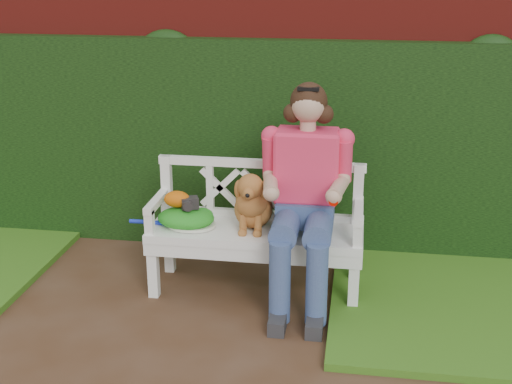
# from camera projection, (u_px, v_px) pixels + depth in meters

# --- Properties ---
(ground) EXTENTS (60.00, 60.00, 0.00)m
(ground) POSITION_uv_depth(u_px,v_px,m) (147.00, 347.00, 4.24)
(ground) COLOR #3E2412
(brick_wall) EXTENTS (10.00, 0.30, 2.20)m
(brick_wall) POSITION_uv_depth(u_px,v_px,m) (210.00, 109.00, 5.66)
(brick_wall) COLOR maroon
(brick_wall) RESTS_ON ground
(ivy_hedge) EXTENTS (10.00, 0.18, 1.70)m
(ivy_hedge) POSITION_uv_depth(u_px,v_px,m) (205.00, 145.00, 5.54)
(ivy_hedge) COLOR #204712
(ivy_hedge) RESTS_ON ground
(garden_bench) EXTENTS (1.64, 0.79, 0.48)m
(garden_bench) POSITION_uv_depth(u_px,v_px,m) (256.00, 259.00, 4.90)
(garden_bench) COLOR white
(garden_bench) RESTS_ON ground
(seated_woman) EXTENTS (0.89, 1.03, 1.54)m
(seated_woman) POSITION_uv_depth(u_px,v_px,m) (306.00, 192.00, 4.65)
(seated_woman) COLOR #EB5C62
(seated_woman) RESTS_ON ground
(dog) EXTENTS (0.37, 0.45, 0.44)m
(dog) POSITION_uv_depth(u_px,v_px,m) (253.00, 199.00, 4.74)
(dog) COLOR olive
(dog) RESTS_ON garden_bench
(tennis_racket) EXTENTS (0.67, 0.29, 0.03)m
(tennis_racket) POSITION_uv_depth(u_px,v_px,m) (187.00, 224.00, 4.84)
(tennis_racket) COLOR white
(tennis_racket) RESTS_ON garden_bench
(green_bag) EXTENTS (0.49, 0.45, 0.14)m
(green_bag) POSITION_uv_depth(u_px,v_px,m) (186.00, 217.00, 4.83)
(green_bag) COLOR green
(green_bag) RESTS_ON garden_bench
(camera_item) EXTENTS (0.14, 0.13, 0.08)m
(camera_item) POSITION_uv_depth(u_px,v_px,m) (190.00, 203.00, 4.80)
(camera_item) COLOR black
(camera_item) RESTS_ON green_bag
(baseball_glove) EXTENTS (0.19, 0.14, 0.12)m
(baseball_glove) POSITION_uv_depth(u_px,v_px,m) (177.00, 199.00, 4.81)
(baseball_glove) COLOR #BB5309
(baseball_glove) RESTS_ON green_bag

